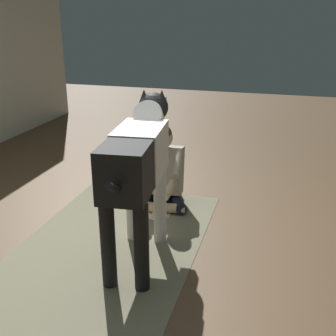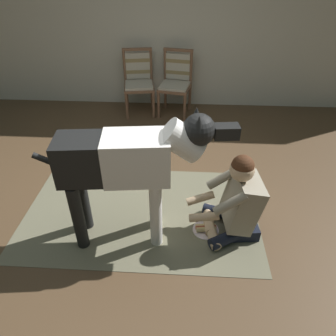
# 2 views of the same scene
# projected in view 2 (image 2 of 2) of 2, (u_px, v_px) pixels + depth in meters

# --- Properties ---
(ground_plane) EXTENTS (14.87, 14.87, 0.00)m
(ground_plane) POSITION_uv_depth(u_px,v_px,m) (142.00, 213.00, 3.20)
(ground_plane) COLOR brown
(back_wall) EXTENTS (8.59, 0.10, 2.60)m
(back_wall) POSITION_uv_depth(u_px,v_px,m) (162.00, 22.00, 4.77)
(back_wall) COLOR beige
(back_wall) RESTS_ON ground
(area_rug) EXTENTS (2.34, 1.47, 0.01)m
(area_rug) POSITION_uv_depth(u_px,v_px,m) (142.00, 212.00, 3.21)
(area_rug) COLOR #706C53
(area_rug) RESTS_ON ground
(dining_chair_left_of_pair) EXTENTS (0.53, 0.53, 0.98)m
(dining_chair_left_of_pair) POSITION_uv_depth(u_px,v_px,m) (139.00, 79.00, 4.92)
(dining_chair_left_of_pair) COLOR brown
(dining_chair_left_of_pair) RESTS_ON ground
(dining_chair_right_of_pair) EXTENTS (0.54, 0.54, 0.98)m
(dining_chair_right_of_pair) POSITION_uv_depth(u_px,v_px,m) (176.00, 80.00, 4.89)
(dining_chair_right_of_pair) COLOR brown
(dining_chair_right_of_pair) RESTS_ON ground
(person_sitting_on_floor) EXTENTS (0.69, 0.57, 0.84)m
(person_sitting_on_floor) POSITION_uv_depth(u_px,v_px,m) (236.00, 203.00, 2.81)
(person_sitting_on_floor) COLOR black
(person_sitting_on_floor) RESTS_ON ground
(large_dog) EXTENTS (1.61, 0.43, 1.24)m
(large_dog) POSITION_uv_depth(u_px,v_px,m) (130.00, 162.00, 2.51)
(large_dog) COLOR white
(large_dog) RESTS_ON ground
(hot_dog_on_plate) EXTENTS (0.25, 0.25, 0.06)m
(hot_dog_on_plate) POSITION_uv_depth(u_px,v_px,m) (206.00, 229.00, 2.98)
(hot_dog_on_plate) COLOR white
(hot_dog_on_plate) RESTS_ON ground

